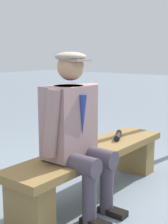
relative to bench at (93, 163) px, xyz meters
name	(u,v)px	position (x,y,z in m)	size (l,w,h in m)	color
ground_plane	(93,194)	(0.00, 0.00, -0.30)	(30.00, 30.00, 0.00)	slate
bench	(93,163)	(0.00, 0.00, 0.00)	(1.86, 0.43, 0.44)	olive
seated_man	(75,127)	(0.33, 0.06, 0.40)	(0.59, 0.60, 1.29)	gray
rolled_magazine	(118,136)	(-0.44, -0.01, 0.17)	(0.06, 0.06, 0.27)	black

